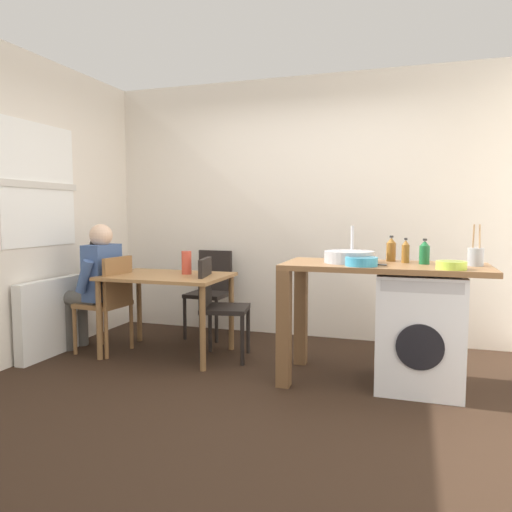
# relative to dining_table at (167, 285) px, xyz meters

# --- Properties ---
(ground_plane) EXTENTS (5.46, 5.46, 0.00)m
(ground_plane) POSITION_rel_dining_table_xyz_m (1.01, -0.64, -0.64)
(ground_plane) COLOR black
(wall_back) EXTENTS (4.60, 0.10, 2.70)m
(wall_back) POSITION_rel_dining_table_xyz_m (1.01, 1.11, 0.71)
(wall_back) COLOR silver
(wall_back) RESTS_ON ground_plane
(wall_window_side) EXTENTS (0.12, 3.80, 2.70)m
(wall_window_side) POSITION_rel_dining_table_xyz_m (-1.13, -0.64, 0.71)
(wall_window_side) COLOR silver
(wall_window_side) RESTS_ON ground_plane
(radiator) EXTENTS (0.10, 0.80, 0.70)m
(radiator) POSITION_rel_dining_table_xyz_m (-1.01, -0.34, -0.29)
(radiator) COLOR white
(radiator) RESTS_ON ground_plane
(dining_table) EXTENTS (1.10, 0.76, 0.74)m
(dining_table) POSITION_rel_dining_table_xyz_m (0.00, 0.00, 0.00)
(dining_table) COLOR #9E7042
(dining_table) RESTS_ON ground_plane
(chair_person_seat) EXTENTS (0.43, 0.43, 0.90)m
(chair_person_seat) POSITION_rel_dining_table_xyz_m (-0.55, -0.11, -0.14)
(chair_person_seat) COLOR olive
(chair_person_seat) RESTS_ON ground_plane
(chair_opposite) EXTENTS (0.47, 0.47, 0.90)m
(chair_opposite) POSITION_rel_dining_table_xyz_m (0.48, 0.04, -0.14)
(chair_opposite) COLOR black
(chair_opposite) RESTS_ON ground_plane
(chair_spare_by_wall) EXTENTS (0.42, 0.42, 0.90)m
(chair_spare_by_wall) POSITION_rel_dining_table_xyz_m (0.10, 0.77, -0.14)
(chair_spare_by_wall) COLOR black
(chair_spare_by_wall) RESTS_ON ground_plane
(seated_person) EXTENTS (0.51, 0.52, 1.20)m
(seated_person) POSITION_rel_dining_table_xyz_m (-0.71, -0.09, 0.03)
(seated_person) COLOR #595651
(seated_person) RESTS_ON ground_plane
(kitchen_counter) EXTENTS (1.50, 0.68, 0.92)m
(kitchen_counter) POSITION_rel_dining_table_xyz_m (1.71, -0.18, 0.12)
(kitchen_counter) COLOR brown
(kitchen_counter) RESTS_ON ground_plane
(washing_machine) EXTENTS (0.60, 0.61, 0.86)m
(washing_machine) POSITION_rel_dining_table_xyz_m (2.19, -0.18, -0.21)
(washing_machine) COLOR silver
(washing_machine) RESTS_ON ground_plane
(sink_basin) EXTENTS (0.38, 0.38, 0.09)m
(sink_basin) POSITION_rel_dining_table_xyz_m (1.66, -0.18, 0.32)
(sink_basin) COLOR #9EA0A5
(sink_basin) RESTS_ON kitchen_counter
(tap) EXTENTS (0.02, 0.02, 0.28)m
(tap) POSITION_rel_dining_table_xyz_m (1.66, -0.00, 0.42)
(tap) COLOR #B2B2B7
(tap) RESTS_ON kitchen_counter
(bottle_tall_green) EXTENTS (0.07, 0.07, 0.20)m
(bottle_tall_green) POSITION_rel_dining_table_xyz_m (1.96, 0.04, 0.37)
(bottle_tall_green) COLOR brown
(bottle_tall_green) RESTS_ON kitchen_counter
(bottle_squat_brown) EXTENTS (0.06, 0.06, 0.19)m
(bottle_squat_brown) POSITION_rel_dining_table_xyz_m (2.07, -0.06, 0.36)
(bottle_squat_brown) COLOR brown
(bottle_squat_brown) RESTS_ON kitchen_counter
(bottle_clear_small) EXTENTS (0.08, 0.08, 0.19)m
(bottle_clear_small) POSITION_rel_dining_table_xyz_m (2.21, -0.11, 0.36)
(bottle_clear_small) COLOR #19592D
(bottle_clear_small) RESTS_ON kitchen_counter
(mixing_bowl) EXTENTS (0.23, 0.23, 0.06)m
(mixing_bowl) POSITION_rel_dining_table_xyz_m (1.77, -0.38, 0.31)
(mixing_bowl) COLOR teal
(mixing_bowl) RESTS_ON kitchen_counter
(utensil_crock) EXTENTS (0.11, 0.11, 0.30)m
(utensil_crock) POSITION_rel_dining_table_xyz_m (2.55, -0.13, 0.35)
(utensil_crock) COLOR gray
(utensil_crock) RESTS_ON kitchen_counter
(colander) EXTENTS (0.20, 0.20, 0.06)m
(colander) POSITION_rel_dining_table_xyz_m (2.37, -0.40, 0.31)
(colander) COLOR #A8C63D
(colander) RESTS_ON kitchen_counter
(vase) EXTENTS (0.09, 0.09, 0.21)m
(vase) POSITION_rel_dining_table_xyz_m (0.15, 0.10, 0.20)
(vase) COLOR #D84C38
(vase) RESTS_ON dining_table
(scissors) EXTENTS (0.15, 0.06, 0.01)m
(scissors) POSITION_rel_dining_table_xyz_m (1.87, -0.28, 0.28)
(scissors) COLOR #B2B2B7
(scissors) RESTS_ON kitchen_counter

